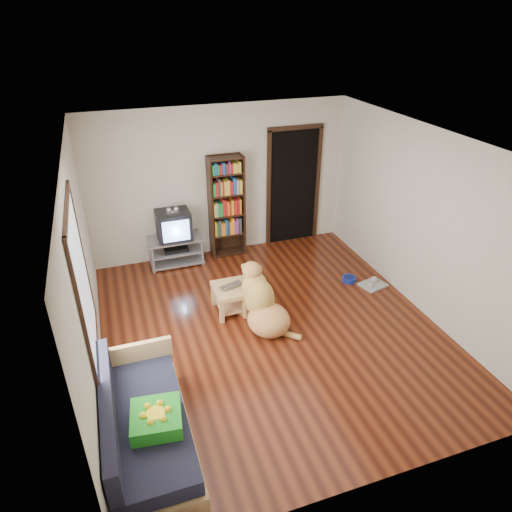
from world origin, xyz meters
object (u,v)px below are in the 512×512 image
object	(u,v)px
dog	(262,305)
coffee_table	(233,294)
bookshelf	(226,202)
grey_rag	(373,285)
tv_stand	(176,250)
green_cushion	(156,419)
sofa	(144,427)
dog_bowl	(349,279)
crt_tv	(173,224)
laptop	(233,287)

from	to	relation	value
dog	coffee_table	bearing A→B (deg)	121.32
bookshelf	coffee_table	xyz separation A→B (m)	(-0.42, -1.74, -0.72)
grey_rag	tv_stand	bearing A→B (deg)	148.64
green_cushion	sofa	xyz separation A→B (m)	(-0.12, 0.15, -0.24)
green_cushion	grey_rag	xyz separation A→B (m)	(3.70, 2.04, -0.48)
grey_rag	coffee_table	distance (m)	2.33
bookshelf	dog_bowl	bearing A→B (deg)	-44.66
dog	green_cushion	bearing A→B (deg)	-135.01
green_cushion	dog	distance (m)	2.37
dog	tv_stand	bearing A→B (deg)	111.18
crt_tv	sofa	size ratio (longest dim) A/B	0.32
laptop	sofa	distance (m)	2.47
bookshelf	laptop	bearing A→B (deg)	-103.20
dog	bookshelf	bearing A→B (deg)	86.60
dog_bowl	grey_rag	distance (m)	0.39
sofa	green_cushion	bearing A→B (deg)	-50.61
laptop	dog_bowl	world-z (taller)	laptop
green_cushion	dog	size ratio (longest dim) A/B	0.46
coffee_table	dog	xyz separation A→B (m)	(0.28, -0.47, 0.06)
bookshelf	dog	xyz separation A→B (m)	(-0.13, -2.21, -0.66)
tv_stand	crt_tv	distance (m)	0.47
laptop	tv_stand	size ratio (longest dim) A/B	0.38
laptop	crt_tv	distance (m)	1.81
dog_bowl	crt_tv	bearing A→B (deg)	149.38
dog_bowl	sofa	size ratio (longest dim) A/B	0.12
sofa	coffee_table	bearing A→B (deg)	52.75
dog_bowl	sofa	world-z (taller)	sofa
green_cushion	crt_tv	size ratio (longest dim) A/B	0.82
laptop	crt_tv	world-z (taller)	crt_tv
laptop	sofa	world-z (taller)	sofa
laptop	grey_rag	distance (m)	2.35
green_cushion	tv_stand	size ratio (longest dim) A/B	0.53
dog	crt_tv	bearing A→B (deg)	110.98
crt_tv	dog	xyz separation A→B (m)	(0.82, -2.14, -0.41)
green_cushion	tv_stand	xyz separation A→B (m)	(0.85, 3.78, -0.23)
crt_tv	coffee_table	xyz separation A→B (m)	(0.53, -1.67, -0.46)
sofa	laptop	bearing A→B (deg)	52.33
dog	dog_bowl	bearing A→B (deg)	19.89
green_cushion	crt_tv	world-z (taller)	crt_tv
bookshelf	coffee_table	bearing A→B (deg)	-103.41
crt_tv	dog	world-z (taller)	crt_tv
coffee_table	green_cushion	bearing A→B (deg)	-122.97
crt_tv	dog	bearing A→B (deg)	-69.02
bookshelf	crt_tv	bearing A→B (deg)	-175.68
grey_rag	tv_stand	size ratio (longest dim) A/B	0.44
green_cushion	bookshelf	bearing A→B (deg)	72.22
green_cushion	sofa	bearing A→B (deg)	136.52
tv_stand	coffee_table	size ratio (longest dim) A/B	1.64
coffee_table	dog	distance (m)	0.55
tv_stand	bookshelf	world-z (taller)	bookshelf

